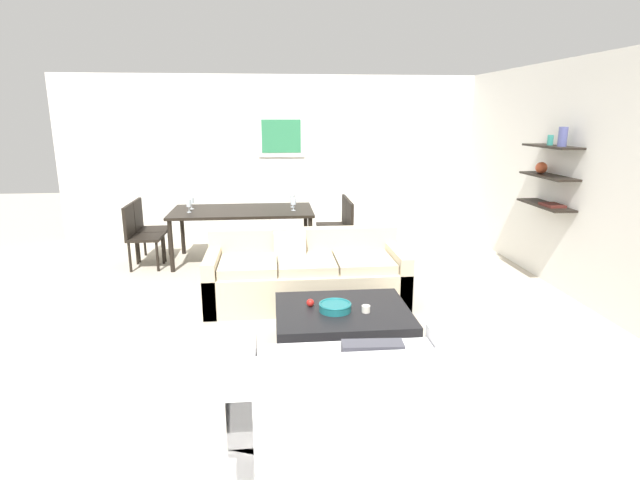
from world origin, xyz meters
name	(u,v)px	position (x,y,z in m)	size (l,w,h in m)	color
ground_plane	(316,312)	(0.00, 0.00, 0.00)	(18.00, 18.00, 0.00)	#BCB29E
back_wall_unit	(314,157)	(0.29, 3.53, 1.35)	(8.40, 0.09, 2.70)	silver
right_wall_shelf_unit	(565,177)	(3.03, 0.60, 1.35)	(0.34, 8.20, 2.70)	silver
sofa_beige	(306,277)	(-0.08, 0.34, 0.29)	(2.20, 0.90, 0.78)	beige
loveseat_white	(353,403)	(0.04, -2.23, 0.29)	(1.50, 0.90, 0.78)	white
coffee_table	(342,328)	(0.16, -0.87, 0.19)	(1.19, 0.97, 0.38)	black
decorative_bowl	(335,307)	(0.09, -0.91, 0.42)	(0.29, 0.29, 0.07)	#19666B
candle_jar	(366,309)	(0.35, -0.96, 0.41)	(0.08, 0.08, 0.06)	silver
apple_on_coffee_table	(310,303)	(-0.12, -0.78, 0.42)	(0.07, 0.07, 0.07)	red
dining_table	(242,214)	(-0.87, 2.06, 0.69)	(1.99, 1.03, 0.75)	black
dining_chair_right_far	(338,221)	(0.54, 2.29, 0.50)	(0.44, 0.44, 0.88)	black
dining_chair_right_near	(342,228)	(0.54, 1.83, 0.50)	(0.44, 0.44, 0.88)	black
dining_chair_left_near	(138,232)	(-2.27, 1.83, 0.50)	(0.44, 0.44, 0.88)	black
dining_chair_left_far	(146,225)	(-2.27, 2.29, 0.50)	(0.44, 0.44, 0.88)	black
wine_glass_right_near	(293,202)	(-0.14, 1.93, 0.87)	(0.08, 0.08, 0.17)	silver
wine_glass_left_far	(191,201)	(-1.59, 2.19, 0.87)	(0.07, 0.07, 0.16)	silver
wine_glass_right_far	(293,199)	(-0.14, 2.19, 0.88)	(0.07, 0.07, 0.18)	silver
wine_glass_left_near	(189,204)	(-1.59, 1.93, 0.87)	(0.06, 0.06, 0.18)	silver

